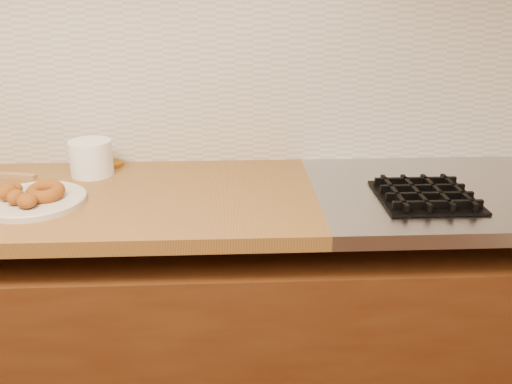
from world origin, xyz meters
TOP-DOWN VIEW (x-y plane):
  - wall_back at (0.00, 2.00)m, footprint 4.00×0.02m
  - base_cabinet at (0.00, 1.69)m, footprint 3.60×0.60m
  - backsplash at (0.00, 1.99)m, footprint 3.60×0.02m
  - donut_plate at (-0.27, 1.62)m, footprint 0.27×0.27m
  - ring_donut at (-0.24, 1.62)m, footprint 0.11×0.11m
  - fried_dough_chunks at (-0.31, 1.60)m, footprint 0.14×0.16m
  - plastic_tub at (-0.17, 1.86)m, footprint 0.16×0.16m
  - tub_lid at (-0.17, 1.97)m, footprint 0.14×0.14m
  - brass_jar_lid at (-0.12, 1.94)m, footprint 0.09×0.09m
  - wooden_utensil at (-0.42, 1.84)m, footprint 0.19×0.06m

SIDE VIEW (x-z plane):
  - base_cabinet at x=0.00m, z-range 0.00..0.77m
  - tub_lid at x=-0.17m, z-range 0.90..0.91m
  - brass_jar_lid at x=-0.12m, z-range 0.90..0.91m
  - wooden_utensil at x=-0.42m, z-range 0.90..0.91m
  - donut_plate at x=-0.27m, z-range 0.90..0.92m
  - ring_donut at x=-0.24m, z-range 0.91..0.96m
  - fried_dough_chunks at x=-0.31m, z-range 0.91..0.96m
  - plastic_tub at x=-0.17m, z-range 0.90..1.01m
  - backsplash at x=0.00m, z-range 0.90..1.50m
  - wall_back at x=0.00m, z-range 0.00..2.70m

